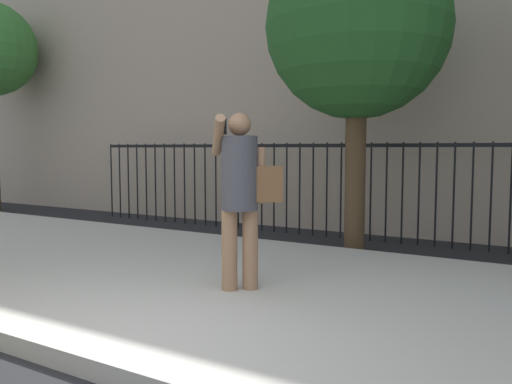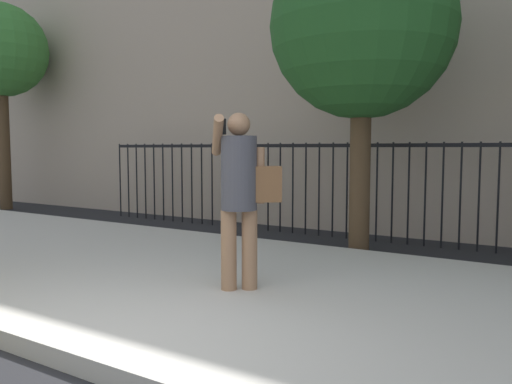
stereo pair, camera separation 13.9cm
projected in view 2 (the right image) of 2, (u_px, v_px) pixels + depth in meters
ground_plane at (83, 380)px, 3.38m from camera, size 60.00×60.00×0.00m
sidewalk at (262, 291)px, 5.22m from camera, size 28.00×4.40×0.15m
iron_fence at (385, 179)px, 8.25m from camera, size 12.03×0.04×1.60m
pedestrian_on_phone at (242, 188)px, 4.92m from camera, size 0.70×0.67×1.69m
street_tree_mid at (362, 27)px, 7.17m from camera, size 2.57×2.57×4.47m
street_tree_far at (0, 52)px, 12.55m from camera, size 2.24×2.24×5.00m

